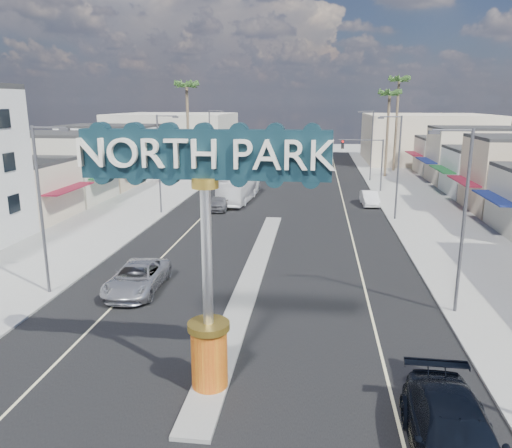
% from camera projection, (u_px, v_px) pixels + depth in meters
% --- Properties ---
extents(ground, '(160.00, 160.00, 0.00)m').
position_uv_depth(ground, '(275.00, 217.00, 45.14)').
color(ground, gray).
rests_on(ground, ground).
extents(road, '(20.00, 120.00, 0.01)m').
position_uv_depth(road, '(275.00, 217.00, 45.14)').
color(road, black).
rests_on(road, ground).
extents(median_island, '(1.30, 30.00, 0.16)m').
position_uv_depth(median_island, '(252.00, 275.00, 29.70)').
color(median_island, gray).
rests_on(median_island, ground).
extents(sidewalk_left, '(8.00, 120.00, 0.12)m').
position_uv_depth(sidewalk_left, '(126.00, 212.00, 46.76)').
color(sidewalk_left, gray).
rests_on(sidewalk_left, ground).
extents(sidewalk_right, '(8.00, 120.00, 0.12)m').
position_uv_depth(sidewalk_right, '(435.00, 220.00, 43.49)').
color(sidewalk_right, gray).
rests_on(sidewalk_right, ground).
extents(storefront_row_left, '(12.00, 42.00, 6.00)m').
position_uv_depth(storefront_row_left, '(85.00, 163.00, 59.75)').
color(storefront_row_left, beige).
rests_on(storefront_row_left, ground).
extents(storefront_row_right, '(12.00, 42.00, 6.00)m').
position_uv_depth(storefront_row_right, '(505.00, 169.00, 54.14)').
color(storefront_row_right, '#B7B29E').
rests_on(storefront_row_right, ground).
extents(backdrop_far_left, '(20.00, 20.00, 8.00)m').
position_uv_depth(backdrop_far_left, '(175.00, 136.00, 90.12)').
color(backdrop_far_left, '#B7B29E').
rests_on(backdrop_far_left, ground).
extents(backdrop_far_right, '(20.00, 20.00, 8.00)m').
position_uv_depth(backdrop_far_right, '(426.00, 138.00, 84.97)').
color(backdrop_far_right, beige).
rests_on(backdrop_far_right, ground).
extents(gateway_sign, '(8.20, 1.50, 9.15)m').
position_uv_depth(gateway_sign, '(206.00, 232.00, 16.71)').
color(gateway_sign, red).
rests_on(gateway_sign, median_island).
extents(traffic_signal_left, '(5.09, 0.45, 6.00)m').
position_uv_depth(traffic_signal_left, '(207.00, 153.00, 58.67)').
color(traffic_signal_left, '#47474C').
rests_on(traffic_signal_left, ground).
extents(traffic_signal_right, '(5.09, 0.45, 6.00)m').
position_uv_depth(traffic_signal_right, '(366.00, 155.00, 56.53)').
color(traffic_signal_right, '#47474C').
rests_on(traffic_signal_right, ground).
extents(streetlight_l_near, '(2.03, 0.22, 9.00)m').
position_uv_depth(streetlight_l_near, '(43.00, 202.00, 25.87)').
color(streetlight_l_near, '#47474C').
rests_on(streetlight_l_near, ground).
extents(streetlight_l_mid, '(2.03, 0.22, 9.00)m').
position_uv_depth(streetlight_l_mid, '(161.00, 159.00, 45.14)').
color(streetlight_l_mid, '#47474C').
rests_on(streetlight_l_mid, ground).
extents(streetlight_l_far, '(2.03, 0.22, 9.00)m').
position_uv_depth(streetlight_l_far, '(211.00, 141.00, 66.34)').
color(streetlight_l_far, '#47474C').
rests_on(streetlight_l_far, ground).
extents(streetlight_r_near, '(2.03, 0.22, 9.00)m').
position_uv_depth(streetlight_r_near, '(461.00, 213.00, 23.43)').
color(streetlight_r_near, '#47474C').
rests_on(streetlight_r_near, ground).
extents(streetlight_r_mid, '(2.03, 0.22, 9.00)m').
position_uv_depth(streetlight_r_mid, '(397.00, 162.00, 42.70)').
color(streetlight_r_mid, '#47474C').
rests_on(streetlight_r_mid, ground).
extents(streetlight_r_far, '(2.03, 0.22, 9.00)m').
position_uv_depth(streetlight_r_far, '(371.00, 142.00, 63.90)').
color(streetlight_r_far, '#47474C').
rests_on(streetlight_r_far, ground).
extents(palm_left_far, '(2.60, 2.60, 13.10)m').
position_uv_depth(palm_left_far, '(187.00, 90.00, 63.17)').
color(palm_left_far, brown).
rests_on(palm_left_far, ground).
extents(palm_right_mid, '(2.60, 2.60, 12.10)m').
position_uv_depth(palm_right_mid, '(390.00, 98.00, 66.13)').
color(palm_right_mid, brown).
rests_on(palm_right_mid, ground).
extents(palm_right_far, '(2.60, 2.60, 14.10)m').
position_uv_depth(palm_right_far, '(399.00, 85.00, 71.25)').
color(palm_right_far, brown).
rests_on(palm_right_far, ground).
extents(suv_left, '(2.69, 5.64, 1.55)m').
position_uv_depth(suv_left, '(137.00, 278.00, 27.32)').
color(suv_left, '#B1B2B6').
rests_on(suv_left, ground).
extents(suv_right, '(2.62, 6.17, 1.77)m').
position_uv_depth(suv_right, '(455.00, 438.00, 14.15)').
color(suv_right, black).
rests_on(suv_right, ground).
extents(car_parked_left, '(2.22, 4.87, 1.62)m').
position_uv_depth(car_parked_left, '(220.00, 201.00, 47.97)').
color(car_parked_left, slate).
rests_on(car_parked_left, ground).
extents(car_parked_right, '(1.72, 4.38, 1.42)m').
position_uv_depth(car_parked_right, '(370.00, 198.00, 49.95)').
color(car_parked_right, white).
rests_on(car_parked_right, ground).
extents(city_bus, '(3.15, 10.66, 2.93)m').
position_uv_depth(city_bus, '(239.00, 187.00, 52.09)').
color(city_bus, white).
rests_on(city_bus, ground).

